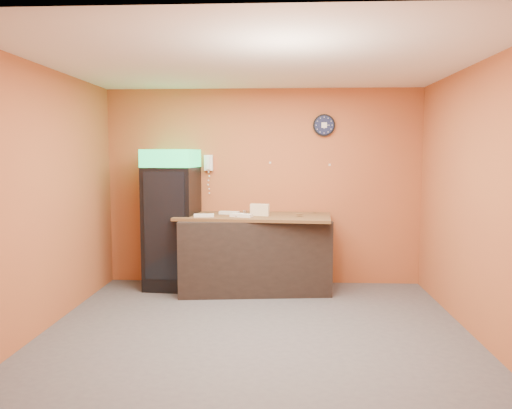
{
  "coord_description": "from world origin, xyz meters",
  "views": [
    {
      "loc": [
        0.26,
        -5.18,
        1.87
      ],
      "look_at": [
        -0.03,
        0.6,
        1.29
      ],
      "focal_mm": 35.0,
      "sensor_mm": 36.0,
      "label": 1
    }
  ],
  "objects": [
    {
      "name": "kitchen_tool",
      "position": [
        -0.24,
        1.65,
        1.07
      ],
      "size": [
        0.06,
        0.06,
        0.06
      ],
      "primitive_type": "cylinder",
      "color": "silver",
      "rests_on": "butcher_paper"
    },
    {
      "name": "wrapped_sandwich_mid",
      "position": [
        -0.27,
        1.35,
        1.06
      ],
      "size": [
        0.31,
        0.2,
        0.04
      ],
      "primitive_type": "cube",
      "rotation": [
        0.0,
        0.0,
        -0.32
      ],
      "color": "silver",
      "rests_on": "butcher_paper"
    },
    {
      "name": "wall_clock",
      "position": [
        0.86,
        1.97,
        2.28
      ],
      "size": [
        0.31,
        0.06,
        0.31
      ],
      "color": "black",
      "rests_on": "back_wall"
    },
    {
      "name": "floor",
      "position": [
        0.0,
        0.0,
        0.0
      ],
      "size": [
        4.5,
        4.5,
        0.0
      ],
      "primitive_type": "plane",
      "color": "#47474C",
      "rests_on": "ground"
    },
    {
      "name": "prep_counter",
      "position": [
        -0.11,
        1.55,
        0.5
      ],
      "size": [
        2.09,
        1.09,
        1.0
      ],
      "primitive_type": "cube",
      "rotation": [
        0.0,
        0.0,
        0.1
      ],
      "color": "black",
      "rests_on": "floor"
    },
    {
      "name": "wrapped_sandwich_left",
      "position": [
        -0.76,
        1.34,
        1.06
      ],
      "size": [
        0.28,
        0.14,
        0.04
      ],
      "primitive_type": "cube",
      "rotation": [
        0.0,
        0.0,
        0.13
      ],
      "color": "silver",
      "rests_on": "butcher_paper"
    },
    {
      "name": "ceiling",
      "position": [
        0.0,
        0.0,
        2.8
      ],
      "size": [
        4.5,
        4.0,
        0.02
      ],
      "primitive_type": "cube",
      "color": "white",
      "rests_on": "back_wall"
    },
    {
      "name": "wrapped_sandwich_right",
      "position": [
        -0.46,
        1.65,
        1.06
      ],
      "size": [
        0.28,
        0.15,
        0.04
      ],
      "primitive_type": "cube",
      "rotation": [
        0.0,
        0.0,
        -0.19
      ],
      "color": "silver",
      "rests_on": "butcher_paper"
    },
    {
      "name": "sub_roll_stack",
      "position": [
        -0.03,
        1.49,
        1.12
      ],
      "size": [
        0.26,
        0.13,
        0.16
      ],
      "rotation": [
        0.0,
        0.0,
        -0.19
      ],
      "color": "#F2E7BC",
      "rests_on": "butcher_paper"
    },
    {
      "name": "right_wall",
      "position": [
        2.25,
        0.0,
        1.4
      ],
      "size": [
        0.02,
        4.0,
        2.8
      ],
      "primitive_type": "cube",
      "color": "#B15D32",
      "rests_on": "floor"
    },
    {
      "name": "left_wall",
      "position": [
        -2.25,
        0.0,
        1.4
      ],
      "size": [
        0.02,
        4.0,
        2.8
      ],
      "primitive_type": "cube",
      "color": "#B15D32",
      "rests_on": "floor"
    },
    {
      "name": "back_wall",
      "position": [
        0.0,
        2.0,
        1.4
      ],
      "size": [
        4.5,
        0.02,
        2.8
      ],
      "primitive_type": "cube",
      "color": "#B15D32",
      "rests_on": "floor"
    },
    {
      "name": "butcher_paper",
      "position": [
        -0.11,
        1.55,
        1.02
      ],
      "size": [
        2.13,
        1.08,
        0.04
      ],
      "primitive_type": "cube",
      "rotation": [
        0.0,
        0.0,
        -0.08
      ],
      "color": "brown",
      "rests_on": "prep_counter"
    },
    {
      "name": "wall_phone",
      "position": [
        -0.78,
        1.95,
        1.75
      ],
      "size": [
        0.12,
        0.11,
        0.22
      ],
      "color": "white",
      "rests_on": "back_wall"
    },
    {
      "name": "beverage_cooler",
      "position": [
        -1.26,
        1.61,
        0.95
      ],
      "size": [
        0.73,
        0.74,
        1.93
      ],
      "rotation": [
        0.0,
        0.0,
        -0.08
      ],
      "color": "black",
      "rests_on": "floor"
    }
  ]
}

